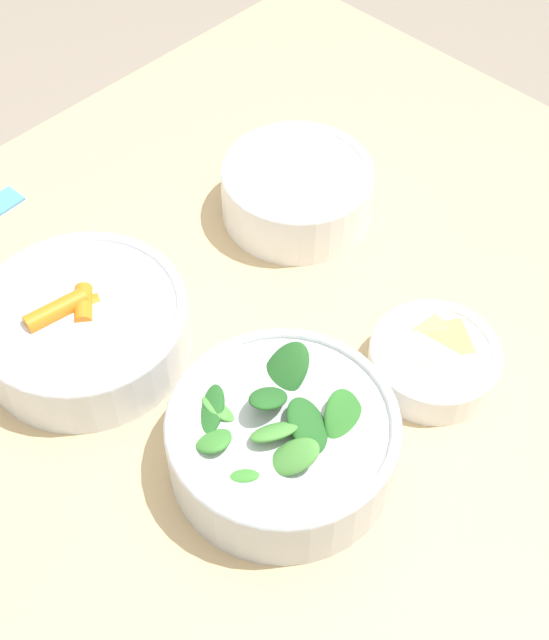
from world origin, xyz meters
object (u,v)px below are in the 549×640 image
(bowl_carrots, at_px, (83,326))
(bowl_greens, at_px, (281,438))
(bowl_beans_hotdog, at_px, (297,192))
(bowl_cookies, at_px, (434,359))

(bowl_carrots, relative_size, bowl_greens, 1.01)
(bowl_beans_hotdog, bearing_deg, bowl_carrots, 176.81)
(bowl_greens, bearing_deg, bowl_beans_hotdog, 40.89)
(bowl_beans_hotdog, height_order, bowl_cookies, bowl_beans_hotdog)
(bowl_carrots, height_order, bowl_beans_hotdog, bowl_carrots)
(bowl_greens, xyz_separation_m, bowl_cookies, (0.16, -0.03, -0.02))
(bowl_greens, xyz_separation_m, bowl_beans_hotdog, (0.23, 0.20, -0.01))
(bowl_greens, bearing_deg, bowl_carrots, 100.27)
(bowl_greens, height_order, bowl_beans_hotdog, bowl_greens)
(bowl_carrots, xyz_separation_m, bowl_cookies, (0.20, -0.24, -0.01))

